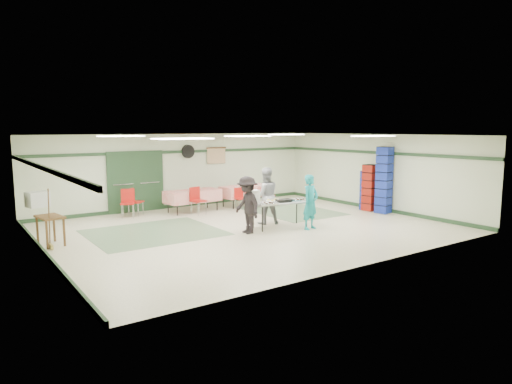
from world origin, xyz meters
TOP-DOWN VIEW (x-y plane):
  - floor at (0.00, 0.00)m, footprint 11.00×11.00m
  - ceiling at (0.00, 0.00)m, footprint 11.00×11.00m
  - wall_back at (0.00, 4.50)m, footprint 11.00×0.00m
  - wall_front at (0.00, -4.50)m, footprint 11.00×0.00m
  - wall_left at (-5.50, 0.00)m, footprint 0.00×9.00m
  - wall_right at (5.50, 0.00)m, footprint 0.00×9.00m
  - trim_back at (0.00, 4.47)m, footprint 11.00×0.06m
  - baseboard_back at (0.00, 4.47)m, footprint 11.00×0.06m
  - trim_left at (-5.47, 0.00)m, footprint 0.06×9.00m
  - baseboard_left at (-5.47, 0.00)m, footprint 0.06×9.00m
  - trim_right at (5.47, 0.00)m, footprint 0.06×9.00m
  - baseboard_right at (5.47, 0.00)m, footprint 0.06×9.00m
  - green_patch_a at (-2.50, 1.00)m, footprint 3.50×3.00m
  - green_patch_b at (2.80, 1.50)m, footprint 2.50×3.50m
  - double_door_left at (-2.20, 4.44)m, footprint 0.90×0.06m
  - double_door_right at (-1.25, 4.44)m, footprint 0.90×0.06m
  - door_frame at (-1.73, 4.42)m, footprint 2.00×0.03m
  - wall_fan at (0.30, 4.44)m, footprint 0.50×0.10m
  - scroll_banner at (1.50, 4.44)m, footprint 0.80×0.02m
  - serving_table at (0.83, -0.48)m, footprint 1.80×0.92m
  - sheet_tray_right at (1.37, -0.54)m, footprint 0.59×0.48m
  - sheet_tray_mid at (0.79, -0.32)m, footprint 0.62×0.50m
  - sheet_tray_left at (0.23, -0.60)m, footprint 0.58×0.47m
  - baking_pan at (0.93, -0.54)m, footprint 0.50×0.35m
  - foam_box_stack at (-0.06, -0.42)m, footprint 0.29×0.27m
  - volunteer_teal at (1.41, -1.14)m, footprint 0.65×0.49m
  - volunteer_grey at (0.78, 0.20)m, footprint 1.01×0.91m
  - volunteer_dark at (-0.38, -0.54)m, footprint 0.63×1.05m
  - dining_table_a at (2.09, 3.31)m, footprint 1.96×0.99m
  - dining_table_b at (-0.11, 3.31)m, footprint 1.98×0.99m
  - chair_a at (1.97, 2.73)m, footprint 0.47×0.47m
  - chair_b at (1.48, 2.73)m, footprint 0.39×0.39m
  - chair_c at (2.67, 2.73)m, footprint 0.49×0.49m
  - chair_d at (-0.25, 2.75)m, footprint 0.52×0.52m
  - chair_loose_a at (-2.08, 3.77)m, footprint 0.60×0.60m
  - chair_loose_b at (-2.33, 3.59)m, footprint 0.57×0.57m
  - crate_stack_blue_a at (5.15, 0.07)m, footprint 0.40×0.40m
  - crate_stack_red at (5.15, -0.07)m, footprint 0.46×0.46m
  - crate_stack_blue_b at (5.15, -0.68)m, footprint 0.52×0.52m
  - printer_table at (-5.15, 1.15)m, footprint 0.64×0.87m
  - office_printer at (-5.15, 2.75)m, footprint 0.63×0.58m
  - broom at (-5.23, 0.79)m, footprint 0.04×0.23m

SIDE VIEW (x-z plane):
  - floor at x=0.00m, z-range 0.00..0.00m
  - green_patch_a at x=-2.50m, z-range 0.00..0.01m
  - green_patch_b at x=2.80m, z-range 0.00..0.01m
  - baseboard_back at x=0.00m, z-range 0.00..0.12m
  - baseboard_left at x=-5.47m, z-range 0.00..0.12m
  - baseboard_right at x=5.47m, z-range 0.00..0.12m
  - chair_a at x=1.97m, z-range 0.08..0.86m
  - chair_b at x=1.48m, z-range 0.09..0.88m
  - chair_c at x=2.67m, z-range 0.09..0.89m
  - chair_loose_a at x=-2.08m, z-range 0.10..1.02m
  - dining_table_a at x=2.09m, z-range 0.19..0.95m
  - dining_table_b at x=-0.11m, z-range 0.19..0.95m
  - chair_loose_b at x=-2.33m, z-range 0.11..1.04m
  - chair_d at x=-0.25m, z-range 0.11..1.04m
  - printer_table at x=-5.15m, z-range 0.25..1.00m
  - crate_stack_blue_a at x=5.15m, z-range 0.00..1.40m
  - serving_table at x=0.83m, z-range 0.33..1.09m
  - broom at x=-5.23m, z-range 0.03..1.49m
  - sheet_tray_right at x=1.37m, z-range 0.76..0.78m
  - sheet_tray_mid at x=0.79m, z-range 0.76..0.78m
  - sheet_tray_left at x=0.23m, z-range 0.76..0.78m
  - volunteer_teal at x=1.41m, z-range 0.00..1.59m
  - volunteer_dark at x=-0.38m, z-range 0.00..1.59m
  - baking_pan at x=0.93m, z-range 0.76..0.84m
  - crate_stack_red at x=5.15m, z-range 0.00..1.64m
  - volunteer_grey at x=0.78m, z-range 0.00..1.73m
  - office_printer at x=-5.15m, z-range 0.75..1.17m
  - foam_box_stack at x=-0.06m, z-range 0.76..1.18m
  - double_door_left at x=-2.20m, z-range 0.00..2.10m
  - double_door_right at x=-1.25m, z-range 0.00..2.10m
  - door_frame at x=-1.73m, z-range -0.02..2.12m
  - crate_stack_blue_b at x=5.15m, z-range 0.00..2.29m
  - wall_back at x=0.00m, z-range -4.15..6.85m
  - wall_front at x=0.00m, z-range -4.15..6.85m
  - wall_left at x=-5.50m, z-range -3.15..5.85m
  - wall_right at x=5.50m, z-range -3.15..5.85m
  - scroll_banner at x=1.50m, z-range 1.55..2.15m
  - trim_back at x=0.00m, z-range 2.00..2.10m
  - trim_left at x=-5.47m, z-range 2.00..2.10m
  - trim_right at x=5.47m, z-range 2.00..2.10m
  - wall_fan at x=0.30m, z-range 1.80..2.30m
  - ceiling at x=0.00m, z-range 2.70..2.70m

